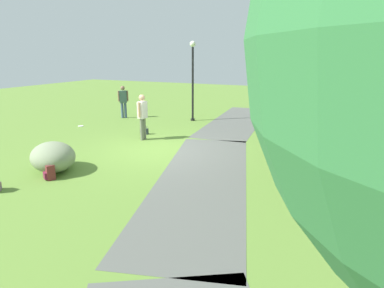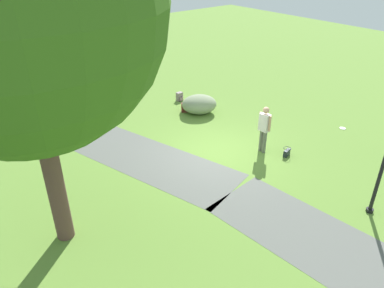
% 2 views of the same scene
% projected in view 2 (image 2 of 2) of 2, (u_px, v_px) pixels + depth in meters
% --- Properties ---
extents(ground_plane, '(48.00, 48.00, 0.00)m').
position_uv_depth(ground_plane, '(216.00, 153.00, 13.15)').
color(ground_plane, olive).
extents(footpath_segment_near, '(8.18, 3.01, 0.01)m').
position_uv_depth(footpath_segment_near, '(362.00, 266.00, 8.60)').
color(footpath_segment_near, '#585A55').
rests_on(footpath_segment_near, ground).
extents(footpath_segment_mid, '(8.32, 4.37, 0.01)m').
position_uv_depth(footpath_segment_mid, '(134.00, 153.00, 13.13)').
color(footpath_segment_mid, '#585A55').
rests_on(footpath_segment_mid, ground).
extents(large_shade_tree, '(5.74, 5.74, 8.48)m').
position_uv_depth(large_shade_tree, '(16.00, 6.00, 6.78)').
color(large_shade_tree, brown).
rests_on(large_shade_tree, ground).
extents(lawn_boulder, '(1.77, 1.88, 0.82)m').
position_uv_depth(lawn_boulder, '(199.00, 104.00, 15.96)').
color(lawn_boulder, gray).
rests_on(lawn_boulder, ground).
extents(woman_with_handbag, '(0.52, 0.24, 1.73)m').
position_uv_depth(woman_with_handbag, '(264.00, 126.00, 12.76)').
color(woman_with_handbag, '#646759').
rests_on(woman_with_handbag, ground).
extents(handbag_on_grass, '(0.32, 0.34, 0.31)m').
position_uv_depth(handbag_on_grass, '(287.00, 152.00, 12.91)').
color(handbag_on_grass, '#1E252C').
rests_on(handbag_on_grass, ground).
extents(backpack_by_boulder, '(0.34, 0.34, 0.40)m').
position_uv_depth(backpack_by_boulder, '(185.00, 108.00, 16.19)').
color(backpack_by_boulder, maroon).
rests_on(backpack_by_boulder, ground).
extents(spare_backpack_on_lawn, '(0.27, 0.29, 0.40)m').
position_uv_depth(spare_backpack_on_lawn, '(180.00, 97.00, 17.30)').
color(spare_backpack_on_lawn, gray).
rests_on(spare_backpack_on_lawn, ground).
extents(frisbee_on_grass, '(0.24, 0.24, 0.02)m').
position_uv_depth(frisbee_on_grass, '(343.00, 128.00, 14.83)').
color(frisbee_on_grass, white).
rests_on(frisbee_on_grass, ground).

